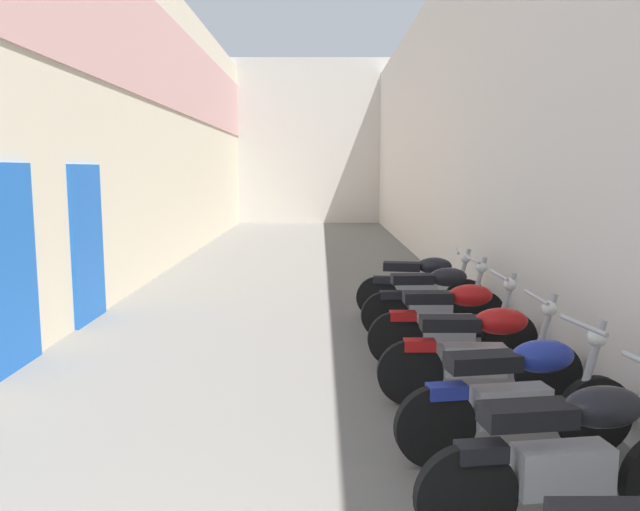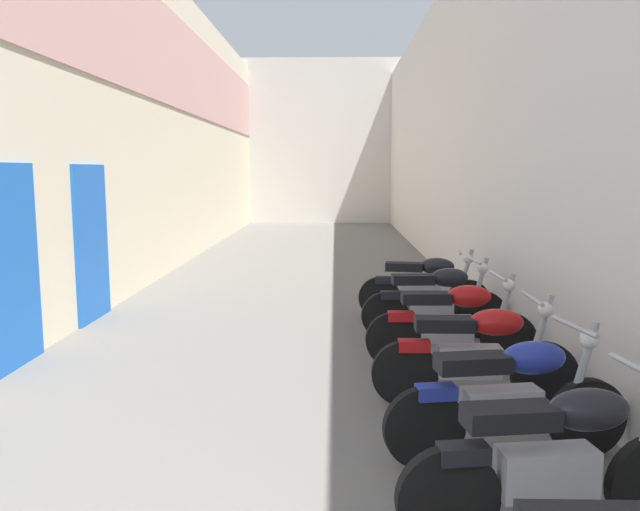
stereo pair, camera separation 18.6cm
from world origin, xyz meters
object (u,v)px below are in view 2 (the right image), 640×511
(motorcycle_third, at_px, (510,396))
(motorcycle_fourth, at_px, (476,353))
(motorcycle_fifth, at_px, (452,322))
(motorcycle_second, at_px, (557,458))
(motorcycle_sixth, at_px, (435,300))
(motorcycle_seventh, at_px, (424,285))

(motorcycle_third, height_order, motorcycle_fourth, same)
(motorcycle_fourth, relative_size, motorcycle_fifth, 1.00)
(motorcycle_third, bearing_deg, motorcycle_second, -90.00)
(motorcycle_sixth, bearing_deg, motorcycle_fifth, -90.00)
(motorcycle_fourth, bearing_deg, motorcycle_seventh, 90.00)
(motorcycle_third, height_order, motorcycle_sixth, same)
(motorcycle_second, distance_m, motorcycle_sixth, 4.39)
(motorcycle_third, distance_m, motorcycle_fourth, 1.09)
(motorcycle_sixth, bearing_deg, motorcycle_seventh, 90.01)
(motorcycle_third, bearing_deg, motorcycle_fifth, 90.00)
(motorcycle_sixth, distance_m, motorcycle_seventh, 0.97)
(motorcycle_second, height_order, motorcycle_sixth, same)
(motorcycle_second, height_order, motorcycle_third, same)
(motorcycle_second, xyz_separation_m, motorcycle_seventh, (-0.00, 5.36, 0.00))
(motorcycle_fourth, distance_m, motorcycle_sixth, 2.32)
(motorcycle_third, bearing_deg, motorcycle_sixth, 90.00)
(motorcycle_sixth, bearing_deg, motorcycle_third, -90.00)
(motorcycle_third, relative_size, motorcycle_seventh, 1.00)
(motorcycle_fourth, bearing_deg, motorcycle_sixth, 90.00)
(motorcycle_fifth, bearing_deg, motorcycle_sixth, 90.00)
(motorcycle_seventh, bearing_deg, motorcycle_sixth, -89.99)
(motorcycle_sixth, bearing_deg, motorcycle_second, -90.00)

